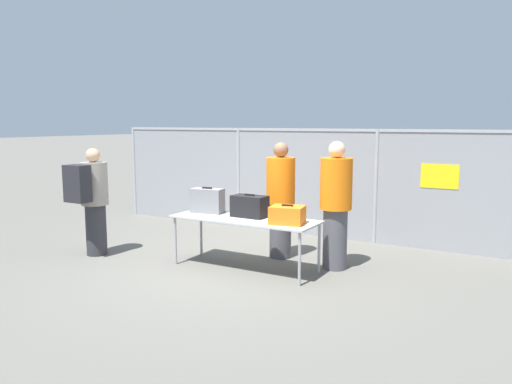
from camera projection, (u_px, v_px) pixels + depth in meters
The scene contains 10 objects.
ground_plane at pixel (226, 269), 7.29m from camera, with size 120.00×120.00×0.00m, color #605E56.
fence_section at pixel (303, 179), 9.41m from camera, with size 8.55×0.07×2.01m.
inspection_table at pixel (245, 221), 7.22m from camera, with size 2.17×0.78×0.75m.
suitcase_grey at pixel (207, 201), 7.62m from camera, with size 0.53×0.30×0.40m.
suitcase_black at pixel (250, 206), 7.28m from camera, with size 0.52×0.30×0.34m.
suitcase_orange at pixel (287, 215), 6.80m from camera, with size 0.51×0.43×0.27m.
traveler_hooded at pixel (92, 197), 7.91m from camera, with size 0.43×0.66×1.72m.
security_worker_near at pixel (281, 199), 7.81m from camera, with size 0.45×0.45×1.82m.
security_worker_far at pixel (336, 204), 7.19m from camera, with size 0.46×0.46×1.86m.
utility_trailer at pixel (441, 212), 9.54m from camera, with size 3.45×2.05×0.74m.
Camera 1 is at (3.89, -5.91, 2.13)m, focal length 35.00 mm.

